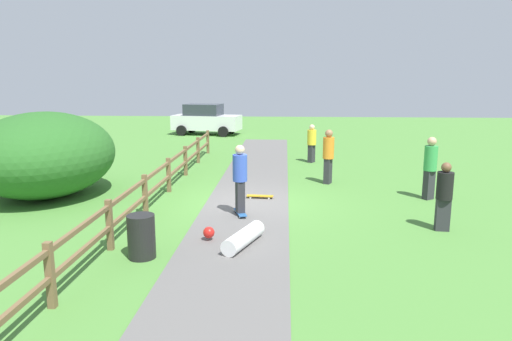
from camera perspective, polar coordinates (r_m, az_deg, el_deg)
ground_plane at (r=13.74m, az=-1.10°, el=-4.03°), size 60.00×60.00×0.00m
asphalt_path at (r=13.73m, az=-1.10°, el=-3.99°), size 2.40×28.00×0.02m
wooden_fence at (r=14.02m, az=-11.76°, el=-1.15°), size 0.12×18.12×1.10m
bush_large at (r=15.76m, az=-24.16°, el=1.78°), size 4.06×4.87×2.59m
trash_bin at (r=9.93m, az=-13.65°, el=-7.74°), size 0.56×0.56×0.90m
skater_riding at (r=12.35m, az=-1.94°, el=-0.69°), size 0.48×0.82×1.87m
skater_fallen at (r=10.37m, az=-1.87°, el=-8.04°), size 1.36×1.52×0.36m
skateboard_loose at (r=14.26m, az=0.48°, el=-3.09°), size 0.81×0.26×0.08m
bystander_green at (r=14.94m, az=20.27°, el=0.64°), size 0.53×0.53×1.88m
bystander_orange at (r=16.30m, az=8.72°, el=2.01°), size 0.51×0.51×1.87m
bystander_black at (r=12.03m, az=21.76°, el=-2.60°), size 0.41×0.41×1.66m
bystander_yellow at (r=20.29m, az=6.73°, el=3.46°), size 0.52×0.52×1.63m
parked_car_white at (r=30.06m, az=-6.06°, el=6.15°), size 4.42×2.52×1.92m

